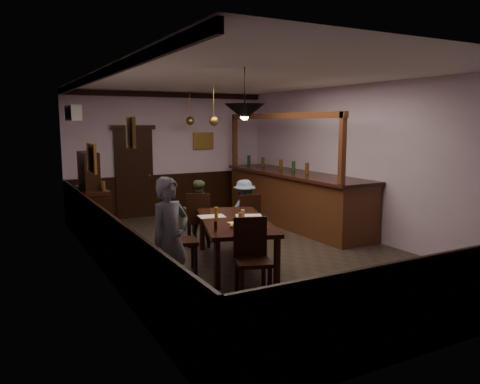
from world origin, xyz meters
TOP-DOWN VIEW (x-y plane):
  - room at (0.00, 0.00)m, footprint 5.01×8.01m
  - dining_table at (-0.57, -0.56)m, footprint 1.63×2.40m
  - chair_far_left at (-0.61, 0.79)m, footprint 0.58×0.58m
  - chair_far_right at (0.27, 0.51)m, footprint 0.46×0.46m
  - chair_near at (-0.97, -1.81)m, footprint 0.57×0.57m
  - chair_side at (-1.52, -0.46)m, footprint 0.56×0.56m
  - person_standing at (-1.95, -1.42)m, footprint 0.68×0.56m
  - person_seated_left at (-0.52, 1.06)m, footprint 0.73×0.67m
  - person_seated_right at (0.34, 0.78)m, footprint 0.79×0.48m
  - newspaper_left at (-0.79, -0.17)m, footprint 0.47×0.37m
  - newspaper_right at (-0.24, -0.42)m, footprint 0.51×0.44m
  - napkin at (-0.69, -0.75)m, footprint 0.19×0.19m
  - saucer at (-0.45, -1.21)m, footprint 0.15×0.15m
  - coffee_cup at (-0.44, -1.19)m, footprint 0.10×0.10m
  - pastry_plate at (-0.77, -1.10)m, footprint 0.22×0.22m
  - pastry_ring_a at (-0.86, -1.08)m, footprint 0.13×0.13m
  - pastry_ring_b at (-0.79, -1.08)m, footprint 0.13×0.13m
  - soda_can at (-0.52, -0.64)m, footprint 0.07×0.07m
  - beer_glass at (-0.83, -0.42)m, footprint 0.06×0.06m
  - water_glass at (-0.43, -0.57)m, footprint 0.06×0.06m
  - pepper_mill at (-1.16, -1.11)m, footprint 0.04×0.04m
  - sideboard at (-2.21, 2.27)m, footprint 0.46×1.29m
  - bar_counter at (1.99, 1.49)m, footprint 1.02×4.40m
  - door_back at (-0.90, 3.95)m, footprint 0.90×0.06m
  - ac_unit at (-2.38, 2.90)m, footprint 0.20×0.85m
  - picture_left_small at (-2.46, -1.60)m, footprint 0.04×0.28m
  - picture_left_large at (-2.46, 0.80)m, footprint 0.04×0.62m
  - picture_back at (0.90, 3.96)m, footprint 0.55×0.04m
  - pendant_iron at (-0.82, -1.32)m, footprint 0.56×0.56m
  - pendant_brass_mid at (0.10, 1.63)m, footprint 0.20×0.20m
  - pendant_brass_far at (0.30, 3.36)m, footprint 0.20×0.20m

SIDE VIEW (x-z plane):
  - chair_far_right at x=0.27m, z-range 0.05..1.00m
  - chair_far_left at x=-0.61m, z-range 0.05..1.06m
  - chair_near at x=-0.97m, z-range 0.05..1.08m
  - chair_side at x=-1.52m, z-range 0.05..1.10m
  - person_seated_right at x=0.34m, z-range 0.00..1.19m
  - person_seated_left at x=-0.52m, z-range 0.00..1.20m
  - bar_counter at x=1.99m, z-range -0.61..1.85m
  - sideboard at x=-2.21m, z-range -0.17..1.54m
  - dining_table at x=-0.57m, z-range 0.31..1.06m
  - napkin at x=-0.69m, z-range 0.75..0.75m
  - newspaper_left at x=-0.79m, z-range 0.75..0.76m
  - newspaper_right at x=-0.24m, z-range 0.75..0.76m
  - saucer at x=-0.45m, z-range 0.75..0.76m
  - pastry_plate at x=-0.77m, z-range 0.75..0.76m
  - pastry_ring_a at x=-0.86m, z-range 0.77..0.81m
  - pastry_ring_b at x=-0.79m, z-range 0.77..0.81m
  - person_standing at x=-1.95m, z-range 0.00..1.59m
  - coffee_cup at x=-0.44m, z-range 0.76..0.84m
  - soda_can at x=-0.52m, z-range 0.75..0.87m
  - pepper_mill at x=-1.16m, z-range 0.75..0.89m
  - water_glass at x=-0.43m, z-range 0.75..0.90m
  - beer_glass at x=-0.83m, z-range 0.75..0.95m
  - door_back at x=-0.90m, z-range 0.00..2.10m
  - room at x=0.00m, z-range -0.01..3.01m
  - picture_left_large at x=-2.46m, z-range 1.46..1.94m
  - picture_back at x=0.90m, z-range 1.59..2.01m
  - picture_left_small at x=-2.46m, z-range 1.97..2.33m
  - pendant_brass_mid at x=0.10m, z-range 1.89..2.70m
  - pendant_brass_far at x=0.30m, z-range 1.89..2.70m
  - pendant_iron at x=-0.82m, z-range 2.05..2.76m
  - ac_unit at x=-2.38m, z-range 2.30..2.60m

